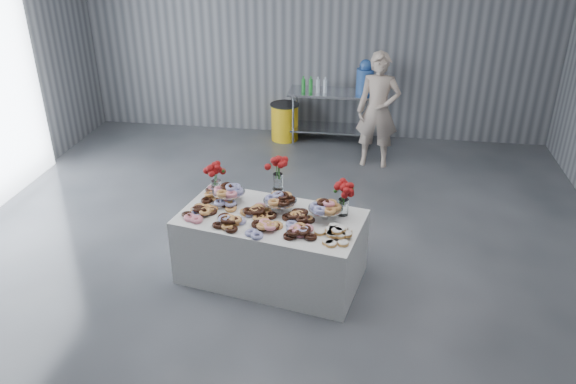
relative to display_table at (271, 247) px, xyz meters
name	(u,v)px	position (x,y,z in m)	size (l,w,h in m)	color
ground	(269,277)	(-0.03, -0.02, -0.38)	(9.00, 9.00, 0.00)	#34373B
room_walls	(236,31)	(-0.30, 0.04, 2.26)	(8.04, 9.04, 4.02)	gray
display_table	(271,247)	(0.00, 0.00, 0.00)	(1.90, 1.00, 0.75)	white
prep_table	(333,108)	(0.33, 4.08, 0.24)	(1.50, 0.60, 0.90)	silver
donut_mounds	(270,215)	(0.00, -0.05, 0.42)	(1.80, 0.80, 0.09)	#DF8851
cake_stand_left	(229,190)	(-0.51, 0.25, 0.52)	(0.36, 0.36, 0.17)	silver
cake_stand_mid	(280,199)	(0.08, 0.14, 0.52)	(0.36, 0.36, 0.17)	silver
cake_stand_right	(326,207)	(0.57, 0.04, 0.52)	(0.36, 0.36, 0.17)	silver
danish_pile	(336,231)	(0.71, -0.29, 0.43)	(0.48, 0.48, 0.11)	white
bouquet_left	(215,171)	(-0.69, 0.39, 0.67)	(0.26, 0.26, 0.42)	white
bouquet_right	(344,189)	(0.75, 0.16, 0.67)	(0.26, 0.26, 0.42)	white
bouquet_center	(278,170)	(0.02, 0.35, 0.75)	(0.26, 0.26, 0.57)	silver
water_jug	(365,78)	(0.83, 4.08, 0.77)	(0.28, 0.28, 0.55)	#3D73D0
drink_bottles	(314,84)	(0.01, 3.98, 0.66)	(0.54, 0.08, 0.27)	#268C33
person	(378,111)	(1.07, 3.23, 0.51)	(0.65, 0.42, 1.77)	#CC8C93
trash_barrel	(285,122)	(-0.50, 4.08, -0.05)	(0.50, 0.50, 0.64)	gold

